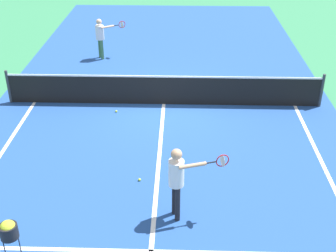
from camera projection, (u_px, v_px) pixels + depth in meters
The scene contains 10 objects.
ground_plane at pixel (164, 104), 14.35m from camera, with size 60.00×60.00×0.00m, color #337F51.
court_surface_inbounds at pixel (164, 104), 14.35m from camera, with size 10.62×24.40×0.00m, color #234C93.
line_service_near at pixel (151, 251), 8.76m from camera, with size 8.22×0.10×0.01m, color white.
line_center_service at pixel (159, 160), 11.56m from camera, with size 0.10×6.40×0.01m, color white.
net at pixel (164, 90), 14.11m from camera, with size 9.81×0.09×1.07m.
player_near at pixel (178, 176), 9.16m from camera, with size 1.22×0.44×1.67m.
player_far at pixel (101, 34), 17.45m from camera, with size 1.11×0.61×1.56m.
ball_hopper at pixel (8, 230), 8.31m from camera, with size 0.34×0.34×0.87m.
tennis_ball_near_net at pixel (116, 111), 13.85m from camera, with size 0.07×0.07×0.07m, color #CCE033.
tennis_ball_mid_court at pixel (140, 180), 10.76m from camera, with size 0.07×0.07×0.07m, color #CCE033.
Camera 1 is at (0.52, -12.87, 6.38)m, focal length 48.71 mm.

